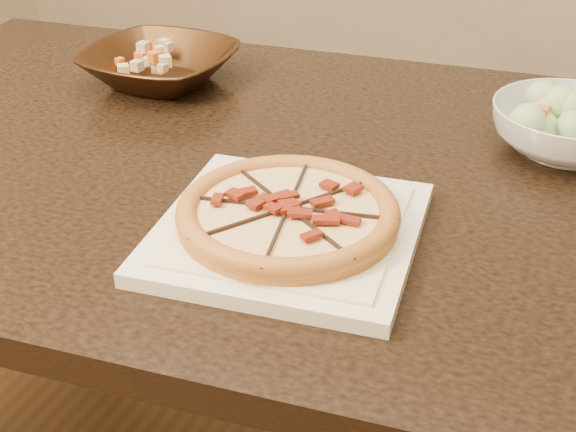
# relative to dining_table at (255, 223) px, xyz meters

# --- Properties ---
(dining_table) EXTENTS (1.43, 1.00, 0.75)m
(dining_table) POSITION_rel_dining_table_xyz_m (0.00, 0.00, 0.00)
(dining_table) COLOR black
(dining_table) RESTS_ON floor
(plate) EXTENTS (0.32, 0.32, 0.02)m
(plate) POSITION_rel_dining_table_xyz_m (0.13, -0.17, 0.12)
(plate) COLOR #F2ECC8
(plate) RESTS_ON dining_table
(pizza) EXTENTS (0.25, 0.25, 0.03)m
(pizza) POSITION_rel_dining_table_xyz_m (0.13, -0.17, 0.14)
(pizza) COLOR #AF632E
(pizza) RESTS_ON plate
(bronze_bowl) EXTENTS (0.24, 0.24, 0.06)m
(bronze_bowl) POSITION_rel_dining_table_xyz_m (-0.25, 0.18, 0.14)
(bronze_bowl) COLOR #402613
(bronze_bowl) RESTS_ON dining_table
(mixed_dish) EXTENTS (0.12, 0.11, 0.03)m
(mixed_dish) POSITION_rel_dining_table_xyz_m (-0.25, 0.18, 0.18)
(mixed_dish) COLOR tan
(mixed_dish) RESTS_ON bronze_bowl
(salad_bowl) EXTENTS (0.26, 0.26, 0.07)m
(salad_bowl) POSITION_rel_dining_table_xyz_m (0.38, 0.19, 0.14)
(salad_bowl) COLOR silver
(salad_bowl) RESTS_ON dining_table
(salad) EXTENTS (0.11, 0.11, 0.04)m
(salad) POSITION_rel_dining_table_xyz_m (0.38, 0.19, 0.19)
(salad) COLOR #B6E28F
(salad) RESTS_ON salad_bowl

